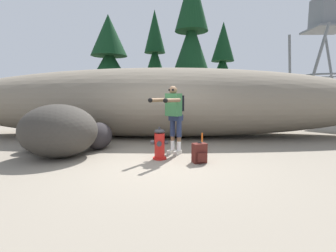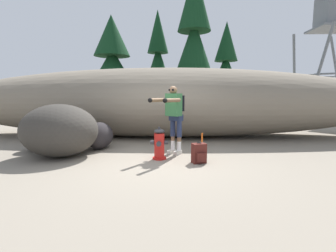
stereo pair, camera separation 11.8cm
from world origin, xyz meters
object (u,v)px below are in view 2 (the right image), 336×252
(boulder_small, at_px, (99,136))
(watchtower, at_px, (334,14))
(utility_worker, at_px, (174,111))
(fire_hydrant, at_px, (159,144))
(boulder_large, at_px, (60,131))
(spare_backpack, at_px, (199,153))
(boulder_mid, at_px, (42,140))
(survey_stake, at_px, (202,145))

(boulder_small, xyz_separation_m, watchtower, (11.38, 8.80, 5.81))
(utility_worker, relative_size, watchtower, 0.21)
(fire_hydrant, height_order, boulder_large, boulder_large)
(boulder_small, relative_size, watchtower, 0.11)
(boulder_small, bearing_deg, spare_backpack, -26.50)
(fire_hydrant, bearing_deg, boulder_small, 149.63)
(fire_hydrant, relative_size, spare_backpack, 1.63)
(boulder_large, relative_size, boulder_mid, 1.85)
(boulder_mid, relative_size, survey_stake, 1.66)
(watchtower, bearing_deg, boulder_large, -141.35)
(boulder_mid, height_order, boulder_small, boulder_small)
(boulder_large, distance_m, boulder_mid, 1.14)
(spare_backpack, relative_size, watchtower, 0.06)
(boulder_mid, bearing_deg, utility_worker, -5.44)
(survey_stake, bearing_deg, fire_hydrant, -171.07)
(utility_worker, bearing_deg, boulder_mid, -60.52)
(spare_backpack, bearing_deg, boulder_small, -136.99)
(fire_hydrant, bearing_deg, boulder_mid, 165.73)
(boulder_mid, bearing_deg, survey_stake, -8.92)
(utility_worker, xyz_separation_m, survey_stake, (0.68, -0.33, -0.80))
(survey_stake, bearing_deg, utility_worker, 154.01)
(utility_worker, xyz_separation_m, boulder_mid, (-3.63, 0.35, -0.81))
(boulder_mid, height_order, watchtower, watchtower)
(fire_hydrant, height_order, boulder_small, fire_hydrant)
(spare_backpack, distance_m, survey_stake, 0.48)
(utility_worker, relative_size, boulder_mid, 1.74)
(utility_worker, height_order, watchtower, watchtower)
(utility_worker, distance_m, spare_backpack, 1.32)
(utility_worker, distance_m, boulder_mid, 3.74)
(survey_stake, bearing_deg, watchtower, 48.28)
(boulder_mid, xyz_separation_m, survey_stake, (4.31, -0.68, 0.02))
(spare_backpack, relative_size, boulder_large, 0.26)
(utility_worker, relative_size, survey_stake, 2.88)
(boulder_large, relative_size, watchtower, 0.22)
(spare_backpack, height_order, watchtower, watchtower)
(fire_hydrant, height_order, watchtower, watchtower)
(boulder_large, xyz_separation_m, survey_stake, (3.47, -0.00, -0.35))
(utility_worker, distance_m, boulder_small, 2.28)
(boulder_mid, bearing_deg, boulder_large, -38.70)
(spare_backpack, relative_size, survey_stake, 0.78)
(fire_hydrant, xyz_separation_m, boulder_mid, (-3.29, 0.84, -0.07))
(spare_backpack, bearing_deg, survey_stake, 146.11)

